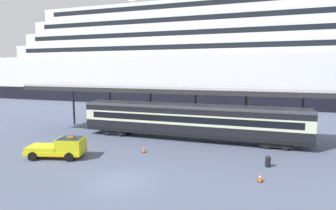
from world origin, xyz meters
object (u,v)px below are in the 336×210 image
object	(u,v)px
service_truck	(61,147)
traffic_cone_mid	(144,149)
quay_bollard	(268,161)
train_carriage	(189,120)
cruise_ship	(305,57)
traffic_cone_near	(260,177)

from	to	relation	value
service_truck	traffic_cone_mid	size ratio (longest dim) A/B	8.06
quay_bollard	service_truck	bearing A→B (deg)	-169.10
train_carriage	cruise_ship	bearing A→B (deg)	67.75
traffic_cone_near	traffic_cone_mid	size ratio (longest dim) A/B	0.99
traffic_cone_near	cruise_ship	bearing A→B (deg)	79.60
cruise_ship	service_truck	world-z (taller)	cruise_ship
cruise_ship	traffic_cone_mid	world-z (taller)	cruise_ship
train_carriage	service_truck	distance (m)	14.00
traffic_cone_near	traffic_cone_mid	xyz separation A→B (m)	(-10.82, 3.83, 0.00)
train_carriage	quay_bollard	size ratio (longest dim) A/B	26.85
traffic_cone_mid	service_truck	bearing A→B (deg)	-149.69
quay_bollard	traffic_cone_near	bearing A→B (deg)	-100.02
cruise_ship	traffic_cone_mid	size ratio (longest dim) A/B	233.41
train_carriage	quay_bollard	world-z (taller)	train_carriage
traffic_cone_mid	train_carriage	bearing A→B (deg)	64.23
cruise_ship	train_carriage	world-z (taller)	cruise_ship
train_carriage	service_truck	world-z (taller)	train_carriage
train_carriage	quay_bollard	bearing A→B (deg)	-38.14
cruise_ship	train_carriage	distance (m)	47.12
service_truck	traffic_cone_mid	xyz separation A→B (m)	(6.60, 3.86, -0.65)
service_truck	cruise_ship	bearing A→B (deg)	62.86
service_truck	traffic_cone_near	bearing A→B (deg)	0.10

